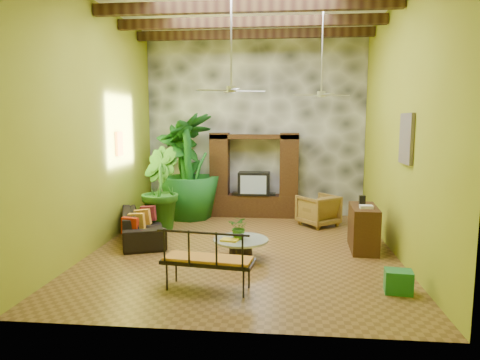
# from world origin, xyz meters

# --- Properties ---
(ground) EXTENTS (7.00, 7.00, 0.00)m
(ground) POSITION_xyz_m (0.00, 0.00, 0.00)
(ground) COLOR brown
(ground) RESTS_ON ground
(back_wall) EXTENTS (6.00, 0.02, 5.00)m
(back_wall) POSITION_xyz_m (0.00, 3.50, 2.50)
(back_wall) COLOR #9C9D23
(back_wall) RESTS_ON ground
(left_wall) EXTENTS (0.02, 7.00, 5.00)m
(left_wall) POSITION_xyz_m (-3.00, 0.00, 2.50)
(left_wall) COLOR #9C9D23
(left_wall) RESTS_ON ground
(right_wall) EXTENTS (0.02, 7.00, 5.00)m
(right_wall) POSITION_xyz_m (3.00, 0.00, 2.50)
(right_wall) COLOR #9C9D23
(right_wall) RESTS_ON ground
(stone_accent_wall) EXTENTS (5.98, 0.10, 4.98)m
(stone_accent_wall) POSITION_xyz_m (0.00, 3.44, 2.50)
(stone_accent_wall) COLOR #3E4047
(stone_accent_wall) RESTS_ON ground
(ceiling_beams) EXTENTS (5.95, 5.36, 0.22)m
(ceiling_beams) POSITION_xyz_m (0.00, 0.00, 4.78)
(ceiling_beams) COLOR #3A2612
(ceiling_beams) RESTS_ON ceiling
(entertainment_center) EXTENTS (2.40, 0.55, 2.30)m
(entertainment_center) POSITION_xyz_m (0.00, 3.14, 0.97)
(entertainment_center) COLOR black
(entertainment_center) RESTS_ON ground
(ceiling_fan_front) EXTENTS (1.28, 1.28, 1.86)m
(ceiling_fan_front) POSITION_xyz_m (-0.20, -0.40, 3.40)
(ceiling_fan_front) COLOR silver
(ceiling_fan_front) RESTS_ON ceiling
(ceiling_fan_back) EXTENTS (1.28, 1.28, 1.86)m
(ceiling_fan_back) POSITION_xyz_m (1.60, 1.20, 3.40)
(ceiling_fan_back) COLOR silver
(ceiling_fan_back) RESTS_ON ceiling
(wall_art_mask) EXTENTS (0.06, 0.32, 0.55)m
(wall_art_mask) POSITION_xyz_m (-2.96, 1.00, 2.10)
(wall_art_mask) COLOR gold
(wall_art_mask) RESTS_ON left_wall
(wall_art_painting) EXTENTS (0.06, 0.70, 0.90)m
(wall_art_painting) POSITION_xyz_m (2.96, -0.60, 2.30)
(wall_art_painting) COLOR #296498
(wall_art_painting) RESTS_ON right_wall
(sofa) EXTENTS (1.59, 2.38, 0.65)m
(sofa) POSITION_xyz_m (-2.30, 0.54, 0.32)
(sofa) COLOR black
(sofa) RESTS_ON ground
(wicker_armchair) EXTENTS (1.19, 1.19, 0.78)m
(wicker_armchair) POSITION_xyz_m (1.68, 2.22, 0.39)
(wicker_armchair) COLOR olive
(wicker_armchair) RESTS_ON ground
(tall_plant_a) EXTENTS (1.54, 1.60, 2.53)m
(tall_plant_a) POSITION_xyz_m (-2.01, 2.96, 1.26)
(tall_plant_a) COLOR #196019
(tall_plant_a) RESTS_ON ground
(tall_plant_b) EXTENTS (1.34, 1.40, 2.00)m
(tall_plant_b) POSITION_xyz_m (-2.21, 1.50, 1.00)
(tall_plant_b) COLOR #225E18
(tall_plant_b) RESTS_ON ground
(tall_plant_c) EXTENTS (2.11, 2.11, 2.82)m
(tall_plant_c) POSITION_xyz_m (-1.72, 2.74, 1.41)
(tall_plant_c) COLOR #195F1F
(tall_plant_c) RESTS_ON ground
(coffee_table) EXTENTS (1.05, 1.05, 0.40)m
(coffee_table) POSITION_xyz_m (0.00, -0.66, 0.26)
(coffee_table) COLOR black
(coffee_table) RESTS_ON ground
(centerpiece_plant) EXTENTS (0.48, 0.44, 0.44)m
(centerpiece_plant) POSITION_xyz_m (-0.02, -0.64, 0.62)
(centerpiece_plant) COLOR #2A6019
(centerpiece_plant) RESTS_ON coffee_table
(yellow_tray) EXTENTS (0.35, 0.28, 0.03)m
(yellow_tray) POSITION_xyz_m (-0.19, -0.81, 0.42)
(yellow_tray) COLOR #CFC916
(yellow_tray) RESTS_ON coffee_table
(iron_bench) EXTENTS (1.48, 0.71, 0.57)m
(iron_bench) POSITION_xyz_m (-0.36, -2.25, 0.54)
(iron_bench) COLOR black
(iron_bench) RESTS_ON ground
(side_console) EXTENTS (0.57, 1.15, 0.90)m
(side_console) POSITION_xyz_m (2.43, 0.21, 0.45)
(side_console) COLOR #3E2113
(side_console) RESTS_ON ground
(green_bin) EXTENTS (0.44, 0.35, 0.35)m
(green_bin) POSITION_xyz_m (2.56, -2.02, 0.18)
(green_bin) COLOR #217D2E
(green_bin) RESTS_ON ground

